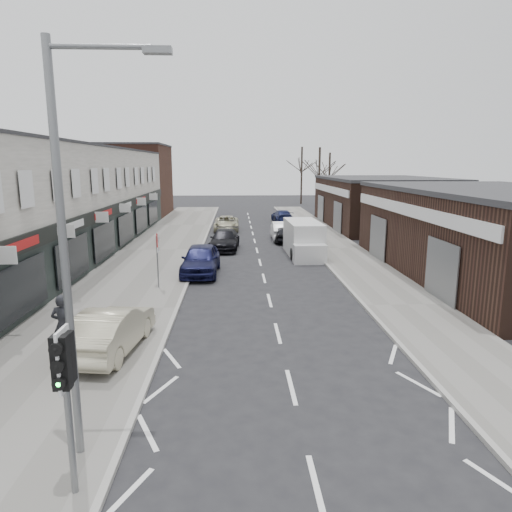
{
  "coord_description": "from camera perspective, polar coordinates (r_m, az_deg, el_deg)",
  "views": [
    {
      "loc": [
        -1.46,
        -9.37,
        5.92
      ],
      "look_at": [
        -0.73,
        7.1,
        2.6
      ],
      "focal_mm": 32.0,
      "sensor_mm": 36.0,
      "label": 1
    }
  ],
  "objects": [
    {
      "name": "parked_car_left_c",
      "position": [
        41.54,
        -3.72,
        4.09
      ],
      "size": [
        2.22,
        4.76,
        1.32
      ],
      "primitive_type": "imported",
      "rotation": [
        0.0,
        0.0,
        -0.01
      ],
      "color": "#AEAA8B",
      "rests_on": "ground"
    },
    {
      "name": "tree_far_a",
      "position": [
        58.61,
        7.79,
        5.49
      ],
      "size": [
        3.6,
        3.6,
        8.0
      ],
      "primitive_type": null,
      "color": "#382D26",
      "rests_on": "ground"
    },
    {
      "name": "street_lamp",
      "position": [
        9.19,
        -22.02,
        2.43
      ],
      "size": [
        2.23,
        0.22,
        8.0
      ],
      "color": "slate",
      "rests_on": "pavement_left"
    },
    {
      "name": "ground",
      "position": [
        11.17,
        5.72,
        -20.66
      ],
      "size": [
        160.0,
        160.0,
        0.0
      ],
      "primitive_type": "plane",
      "color": "black",
      "rests_on": "ground"
    },
    {
      "name": "right_unit_near",
      "position": [
        27.46,
        28.06,
        2.37
      ],
      "size": [
        10.0,
        18.0,
        4.5
      ],
      "primitive_type": "cube",
      "color": "#321E17",
      "rests_on": "ground"
    },
    {
      "name": "tree_far_b",
      "position": [
        64.95,
        9.03,
        6.02
      ],
      "size": [
        3.6,
        3.6,
        7.5
      ],
      "primitive_type": null,
      "color": "#382D26",
      "rests_on": "ground"
    },
    {
      "name": "parked_car_right_c",
      "position": [
        47.71,
        3.28,
        5.02
      ],
      "size": [
        2.12,
        4.53,
        1.28
      ],
      "primitive_type": "imported",
      "rotation": [
        0.0,
        0.0,
        3.22
      ],
      "color": "#151C43",
      "rests_on": "ground"
    },
    {
      "name": "pavement_left",
      "position": [
        32.34,
        -11.91,
        0.7
      ],
      "size": [
        5.5,
        64.0,
        0.12
      ],
      "primitive_type": "cube",
      "color": "slate",
      "rests_on": "ground"
    },
    {
      "name": "parked_car_right_b",
      "position": [
        35.39,
        3.42,
        2.79
      ],
      "size": [
        1.6,
        3.8,
        1.28
      ],
      "primitive_type": "imported",
      "rotation": [
        0.0,
        0.0,
        3.16
      ],
      "color": "black",
      "rests_on": "ground"
    },
    {
      "name": "white_van",
      "position": [
        30.26,
        5.96,
        2.08
      ],
      "size": [
        2.17,
        5.8,
        2.24
      ],
      "rotation": [
        0.0,
        0.0,
        0.03
      ],
      "color": "silver",
      "rests_on": "ground"
    },
    {
      "name": "sedan_on_pavement",
      "position": [
        15.18,
        -17.64,
        -8.75
      ],
      "size": [
        2.04,
        4.48,
        1.42
      ],
      "primitive_type": "imported",
      "rotation": [
        0.0,
        0.0,
        3.02
      ],
      "color": "#B2AB8E",
      "rests_on": "pavement_left"
    },
    {
      "name": "parked_car_right_a",
      "position": [
        36.56,
        3.23,
        3.22
      ],
      "size": [
        1.63,
        4.5,
        1.47
      ],
      "primitive_type": "imported",
      "rotation": [
        0.0,
        0.0,
        3.12
      ],
      "color": "white",
      "rests_on": "ground"
    },
    {
      "name": "traffic_light",
      "position": [
        8.66,
        -22.8,
        -13.43
      ],
      "size": [
        0.28,
        0.6,
        3.1
      ],
      "color": "slate",
      "rests_on": "pavement_left"
    },
    {
      "name": "tree_far_c",
      "position": [
        70.33,
        5.64,
        6.5
      ],
      "size": [
        3.6,
        3.6,
        8.5
      ],
      "primitive_type": null,
      "color": "#382D26",
      "rests_on": "ground"
    },
    {
      "name": "parked_car_left_b",
      "position": [
        32.26,
        -3.95,
        2.04
      ],
      "size": [
        2.26,
        4.91,
        1.39
      ],
      "primitive_type": "imported",
      "rotation": [
        0.0,
        0.0,
        -0.07
      ],
      "color": "black",
      "rests_on": "ground"
    },
    {
      "name": "parked_car_left_a",
      "position": [
        25.09,
        -6.93,
        -0.43
      ],
      "size": [
        2.09,
        4.85,
        1.63
      ],
      "primitive_type": "imported",
      "rotation": [
        0.0,
        0.0,
        -0.03
      ],
      "color": "#121439",
      "rests_on": "ground"
    },
    {
      "name": "warning_sign",
      "position": [
        22.0,
        -12.19,
        1.4
      ],
      "size": [
        0.12,
        0.8,
        2.7
      ],
      "color": "slate",
      "rests_on": "pavement_left"
    },
    {
      "name": "pavement_right",
      "position": [
        32.71,
        10.23,
        0.89
      ],
      "size": [
        3.5,
        64.0,
        0.12
      ],
      "primitive_type": "cube",
      "color": "slate",
      "rests_on": "ground"
    },
    {
      "name": "shop_terrace_left",
      "position": [
        31.37,
        -25.26,
        5.98
      ],
      "size": [
        8.0,
        41.0,
        7.1
      ],
      "primitive_type": "cube",
      "color": "silver",
      "rests_on": "ground"
    },
    {
      "name": "brick_block_far",
      "position": [
        55.72,
        -15.21,
        9.02
      ],
      "size": [
        8.0,
        10.0,
        8.0
      ],
      "primitive_type": "cube",
      "color": "#4E2B21",
      "rests_on": "ground"
    },
    {
      "name": "pedestrian",
      "position": [
        15.27,
        -22.95,
        -7.97
      ],
      "size": [
        0.72,
        0.48,
        1.95
      ],
      "primitive_type": "imported",
      "rotation": [
        0.0,
        0.0,
        3.11
      ],
      "color": "black",
      "rests_on": "pavement_left"
    },
    {
      "name": "right_unit_far",
      "position": [
        45.7,
        15.35,
        6.38
      ],
      "size": [
        10.0,
        16.0,
        4.5
      ],
      "primitive_type": "cube",
      "color": "#321E17",
      "rests_on": "ground"
    }
  ]
}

